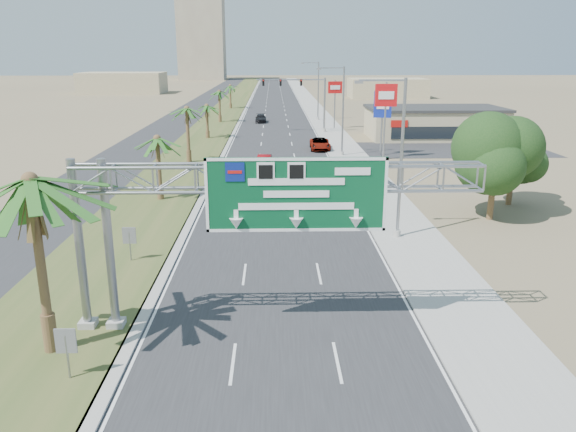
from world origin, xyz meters
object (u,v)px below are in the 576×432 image
Objects in this scene: pole_sign_red_near at (386,99)px; pole_sign_blue at (383,107)px; pole_sign_red_far at (335,91)px; signal_mast at (311,100)px; store_building at (434,123)px; palm_near at (30,182)px; car_right_lane at (320,144)px; sign_gantry at (257,191)px; car_mid_lane at (264,161)px; car_far at (261,119)px; car_left_lane at (241,180)px.

pole_sign_red_near reaches higher than pole_sign_blue.
pole_sign_red_near is at bearing -84.35° from pole_sign_red_far.
signal_mast reaches higher than store_building.
store_building is at bearing 54.28° from pole_sign_blue.
pole_sign_blue is (21.20, 44.10, -1.37)m from palm_near.
pole_sign_red_far reaches higher than car_right_lane.
pole_sign_blue is at bearing 64.32° from palm_near.
pole_sign_blue is (13.07, 42.17, -0.49)m from sign_gantry.
palm_near is 38.60m from car_mid_lane.
sign_gantry is at bearing -108.04° from pole_sign_red_near.
palm_near is 48.95m from pole_sign_blue.
store_building is at bearing 58.38° from pole_sign_red_near.
car_far is at bearing 142.37° from store_building.
store_building is 31.02m from car_far.
car_left_lane is (-2.18, 25.82, -5.24)m from sign_gantry.
sign_gantry reaches higher than pole_sign_red_far.
signal_mast is 2.62× the size of car_mid_lane.
car_far is 0.60× the size of pole_sign_blue.
signal_mast is at bearing 77.34° from palm_near.
sign_gantry is at bearing -98.77° from pole_sign_red_far.
pole_sign_red_near is at bearing -68.53° from car_far.
palm_near reaches higher than signal_mast.
signal_mast reaches higher than car_far.
palm_near is 0.81× the size of signal_mast.
pole_sign_red_far is at bearing 75.89° from car_mid_lane.
pole_sign_red_far is (3.99, 4.24, 0.99)m from signal_mast.
car_left_lane is at bearing -91.38° from car_far.
car_mid_lane is 39.67m from car_far.
car_right_lane is at bearing 63.31° from car_mid_lane.
pole_sign_red_near is 1.12× the size of pole_sign_blue.
palm_near is 0.99× the size of pole_sign_red_near.
car_right_lane is 0.69× the size of pole_sign_red_far.
pole_sign_red_far is at bearing 74.93° from palm_near.
car_far is at bearing 91.13° from sign_gantry.
pole_sign_red_near reaches higher than car_far.
car_far is (-1.18, 39.65, 0.01)m from car_mid_lane.
store_building is 19.97m from pole_sign_red_near.
car_left_lane is 0.93× the size of car_right_lane.
store_building reaches higher than car_mid_lane.
pole_sign_red_near is (15.05, 13.70, 5.78)m from car_left_lane.
palm_near reaches higher than car_left_lane.
store_building is (16.83, -5.97, -2.85)m from signal_mast.
pole_sign_red_far reaches higher than car_mid_lane.
pole_sign_red_near is (21.01, 41.45, -0.33)m from palm_near.
store_building is at bearing 46.26° from car_mid_lane.
car_right_lane reaches higher than car_mid_lane.
car_left_lane is 49.18m from car_far.
sign_gantry is 8.41m from palm_near.
car_far is at bearing 113.90° from pole_sign_blue.
pole_sign_red_far reaches higher than car_far.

